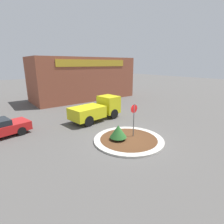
{
  "coord_description": "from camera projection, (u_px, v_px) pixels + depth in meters",
  "views": [
    {
      "loc": [
        -7.94,
        -8.43,
        5.34
      ],
      "look_at": [
        0.62,
        2.77,
        1.4
      ],
      "focal_mm": 28.0,
      "sensor_mm": 36.0,
      "label": 1
    }
  ],
  "objects": [
    {
      "name": "utility_truck",
      "position": [
        97.0,
        109.0,
        16.87
      ],
      "size": [
        5.31,
        2.65,
        2.15
      ],
      "rotation": [
        0.0,
        0.0,
        0.13
      ],
      "color": "gold",
      "rests_on": "ground_plane"
    },
    {
      "name": "ground_plane",
      "position": [
        129.0,
        140.0,
        12.53
      ],
      "size": [
        120.0,
        120.0,
        0.0
      ],
      "primitive_type": "plane",
      "color": "#514F4C"
    },
    {
      "name": "stop_sign",
      "position": [
        134.0,
        115.0,
        12.55
      ],
      "size": [
        0.61,
        0.07,
        2.55
      ],
      "color": "#4C4C51",
      "rests_on": "ground_plane"
    },
    {
      "name": "storefront_building",
      "position": [
        84.0,
        78.0,
        26.81
      ],
      "size": [
        15.21,
        6.07,
        6.18
      ],
      "color": "brown",
      "rests_on": "ground_plane"
    },
    {
      "name": "island_shrub",
      "position": [
        118.0,
        131.0,
        12.25
      ],
      "size": [
        1.2,
        1.2,
        1.06
      ],
      "color": "brown",
      "rests_on": "traffic_island"
    },
    {
      "name": "traffic_island",
      "position": [
        129.0,
        140.0,
        12.52
      ],
      "size": [
        4.99,
        4.99,
        0.13
      ],
      "color": "#BCB7AD",
      "rests_on": "ground_plane"
    }
  ]
}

